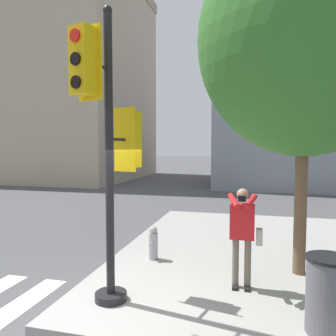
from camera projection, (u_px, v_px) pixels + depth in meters
ground_plane at (79, 324)px, 4.69m from camera, size 160.00×160.00×0.00m
sidewalk_corner at (303, 258)px, 7.20m from camera, size 8.00×8.00×0.18m
traffic_signal_pole at (109, 140)px, 4.89m from camera, size 0.65×1.31×4.42m
person_photographer at (243, 229)px, 5.44m from camera, size 0.58×0.54×1.68m
street_tree at (305, 39)px, 5.84m from camera, size 3.84×3.84×6.41m
fire_hydrant at (153, 243)px, 6.87m from camera, size 0.19×0.25×0.70m
trash_bin at (329, 295)px, 4.12m from camera, size 0.58×0.58×0.99m
building_left at (53, 82)px, 26.77m from camera, size 14.27×12.37×15.69m
building_right at (312, 29)px, 23.09m from camera, size 12.63×13.85×21.59m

